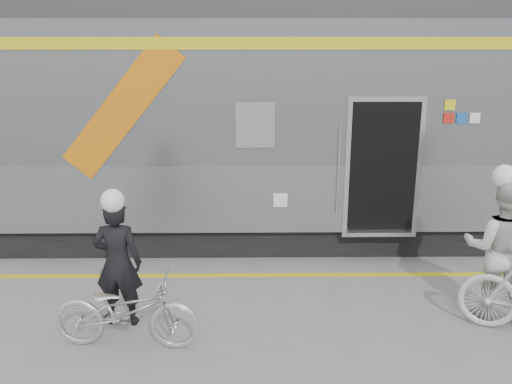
{
  "coord_description": "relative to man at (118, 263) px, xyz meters",
  "views": [
    {
      "loc": [
        -0.08,
        -5.51,
        3.55
      ],
      "look_at": [
        -0.0,
        1.6,
        1.5
      ],
      "focal_mm": 38.0,
      "sensor_mm": 36.0,
      "label": 1
    }
  ],
  "objects": [
    {
      "name": "ground",
      "position": [
        1.74,
        -0.76,
        -0.83
      ],
      "size": [
        90.0,
        90.0,
        0.0
      ],
      "primitive_type": "plane",
      "color": "slate",
      "rests_on": "ground"
    },
    {
      "name": "train",
      "position": [
        1.54,
        3.44,
        1.23
      ],
      "size": [
        24.0,
        3.17,
        4.1
      ],
      "color": "black",
      "rests_on": "ground"
    },
    {
      "name": "safety_strip",
      "position": [
        1.74,
        1.39,
        -0.82
      ],
      "size": [
        24.0,
        0.12,
        0.01
      ],
      "primitive_type": "cube",
      "color": "gold",
      "rests_on": "ground"
    },
    {
      "name": "man",
      "position": [
        0.0,
        0.0,
        0.0
      ],
      "size": [
        0.63,
        0.44,
        1.65
      ],
      "primitive_type": "imported",
      "rotation": [
        0.0,
        0.0,
        3.07
      ],
      "color": "black",
      "rests_on": "ground"
    },
    {
      "name": "bicycle_left",
      "position": [
        0.2,
        -0.55,
        -0.37
      ],
      "size": [
        1.77,
        0.73,
        0.91
      ],
      "primitive_type": "imported",
      "rotation": [
        0.0,
        0.0,
        1.5
      ],
      "color": "#B9BDC1",
      "rests_on": "ground"
    },
    {
      "name": "woman",
      "position": [
        4.85,
        0.14,
        0.11
      ],
      "size": [
        1.12,
        1.02,
        1.87
      ],
      "primitive_type": "imported",
      "rotation": [
        0.0,
        0.0,
        2.72
      ],
      "color": "beige",
      "rests_on": "ground"
    },
    {
      "name": "helmet_man",
      "position": [
        0.0,
        0.0,
        0.97
      ],
      "size": [
        0.29,
        0.29,
        0.29
      ],
      "primitive_type": "sphere",
      "color": "white",
      "rests_on": "man"
    },
    {
      "name": "helmet_woman",
      "position": [
        4.85,
        0.14,
        1.19
      ],
      "size": [
        0.3,
        0.3,
        0.3
      ],
      "primitive_type": "sphere",
      "color": "white",
      "rests_on": "woman"
    }
  ]
}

